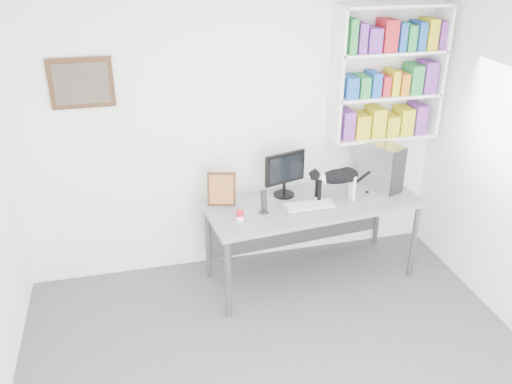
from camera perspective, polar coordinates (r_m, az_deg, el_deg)
room at (r=3.28m, az=5.15°, el=-5.20°), size 4.01×4.01×2.70m
bookshelf at (r=5.21m, az=13.74°, el=12.00°), size 1.03×0.28×1.24m
wall_art at (r=4.77m, az=-17.90°, el=10.85°), size 0.52×0.04×0.42m
desk at (r=5.15m, az=5.82°, el=-5.01°), size 2.01×0.95×0.81m
monitor at (r=4.96m, az=3.01°, el=1.91°), size 0.45×0.30×0.44m
keyboard at (r=4.84m, az=5.65°, el=-1.42°), size 0.44×0.17×0.03m
pc_tower at (r=5.25m, az=12.85°, el=2.77°), size 0.36×0.49×0.45m
speaker at (r=4.69m, az=0.84°, el=-1.01°), size 0.11×0.11×0.21m
leaning_print at (r=4.82m, az=-3.66°, el=0.38°), size 0.27×0.17×0.31m
soup_can at (r=4.59m, az=-1.69°, el=-2.54°), size 0.09×0.09×0.09m
cat at (r=4.92m, az=8.53°, el=0.77°), size 0.54×0.15×0.33m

